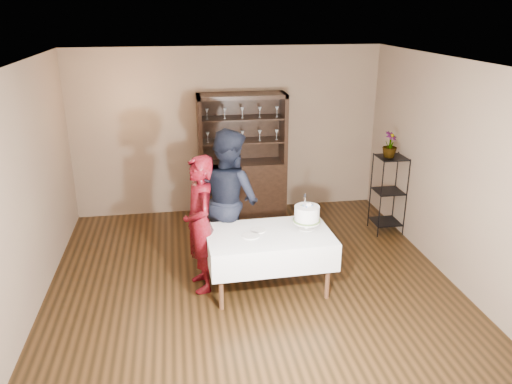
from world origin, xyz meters
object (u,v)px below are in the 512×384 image
cake_table (269,247)px  man (229,199)px  woman (200,224)px  cake (307,215)px  china_hutch (242,176)px  plant_etagere (388,191)px  potted_plant (390,145)px

cake_table → man: man is taller
woman → man: (0.41, 0.54, 0.09)m
cake_table → cake: bearing=6.7°
china_hutch → woman: 2.40m
cake_table → woman: size_ratio=0.90×
china_hutch → man: size_ratio=1.08×
china_hutch → woman: size_ratio=1.19×
man → cake: 1.09m
cake → china_hutch: bearing=100.9°
plant_etagere → cake_table: size_ratio=0.80×
man → cake: bearing=-162.3°
woman → man: bearing=133.0°
china_hutch → plant_etagere: bearing=-26.8°
china_hutch → plant_etagere: size_ratio=1.67×
cake → potted_plant: 2.10m
china_hutch → cake_table: china_hutch is taller
plant_etagere → woman: 3.14m
potted_plant → cake_table: bearing=-146.3°
china_hutch → plant_etagere: 2.33m
cake_table → potted_plant: size_ratio=3.98×
woman → cake: size_ratio=3.63×
man → cake: man is taller
china_hutch → man: 1.77m
woman → man: 0.69m
plant_etagere → potted_plant: bearing=-171.9°
man → potted_plant: (2.44, 0.65, 0.45)m
cake_table → man: size_ratio=0.81×
plant_etagere → potted_plant: 0.73m
cake → man: bearing=142.5°
cake → cake_table: bearing=-173.3°
plant_etagere → woman: (-2.89, -1.20, 0.19)m
woman → potted_plant: size_ratio=4.45×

